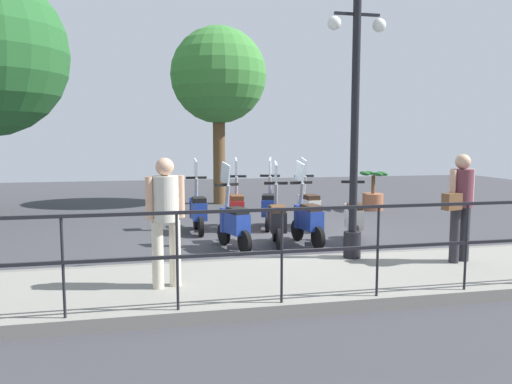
# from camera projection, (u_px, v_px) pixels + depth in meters

# --- Properties ---
(ground_plane) EXTENTS (28.00, 28.00, 0.00)m
(ground_plane) POSITION_uv_depth(u_px,v_px,m) (283.00, 237.00, 9.90)
(ground_plane) COLOR #38383D
(promenade_walkway) EXTENTS (2.20, 20.00, 0.15)m
(promenade_walkway) POSITION_uv_depth(u_px,v_px,m) (342.00, 277.00, 6.82)
(promenade_walkway) COLOR gray
(promenade_walkway) RESTS_ON ground_plane
(fence_railing) EXTENTS (0.04, 16.03, 1.07)m
(fence_railing) POSITION_uv_depth(u_px,v_px,m) (378.00, 233.00, 5.72)
(fence_railing) COLOR black
(fence_railing) RESTS_ON promenade_walkway
(lamp_post_near) EXTENTS (0.26, 0.90, 3.98)m
(lamp_post_near) POSITION_uv_depth(u_px,v_px,m) (354.00, 143.00, 7.45)
(lamp_post_near) COLOR black
(lamp_post_near) RESTS_ON promenade_walkway
(pedestrian_with_bag) EXTENTS (0.43, 0.62, 1.59)m
(pedestrian_with_bag) POSITION_uv_depth(u_px,v_px,m) (461.00, 200.00, 7.27)
(pedestrian_with_bag) COLOR #28282D
(pedestrian_with_bag) RESTS_ON promenade_walkway
(pedestrian_distant) EXTENTS (0.40, 0.47, 1.59)m
(pedestrian_distant) POSITION_uv_depth(u_px,v_px,m) (166.00, 212.00, 6.05)
(pedestrian_distant) COLOR beige
(pedestrian_distant) RESTS_ON promenade_walkway
(tree_distant) EXTENTS (2.79, 2.79, 5.18)m
(tree_distant) POSITION_uv_depth(u_px,v_px,m) (219.00, 76.00, 14.54)
(tree_distant) COLOR brown
(tree_distant) RESTS_ON ground_plane
(potted_palm) EXTENTS (1.06, 0.66, 1.05)m
(potted_palm) POSITION_uv_depth(u_px,v_px,m) (373.00, 194.00, 13.60)
(potted_palm) COLOR #9E5B3D
(potted_palm) RESTS_ON ground_plane
(scooter_near_0) EXTENTS (1.20, 0.54, 1.54)m
(scooter_near_0) POSITION_uv_depth(u_px,v_px,m) (354.00, 217.00, 9.36)
(scooter_near_0) COLOR black
(scooter_near_0) RESTS_ON ground_plane
(scooter_near_1) EXTENTS (1.23, 0.47, 1.54)m
(scooter_near_1) POSITION_uv_depth(u_px,v_px,m) (308.00, 219.00, 9.21)
(scooter_near_1) COLOR black
(scooter_near_1) RESTS_ON ground_plane
(scooter_near_2) EXTENTS (1.23, 0.46, 1.54)m
(scooter_near_2) POSITION_uv_depth(u_px,v_px,m) (277.00, 220.00, 9.09)
(scooter_near_2) COLOR black
(scooter_near_2) RESTS_ON ground_plane
(scooter_near_3) EXTENTS (1.20, 0.54, 1.54)m
(scooter_near_3) POSITION_uv_depth(u_px,v_px,m) (234.00, 222.00, 8.83)
(scooter_near_3) COLOR black
(scooter_near_3) RESTS_ON ground_plane
(scooter_far_0) EXTENTS (1.23, 0.44, 1.54)m
(scooter_far_0) POSITION_uv_depth(u_px,v_px,m) (308.00, 207.00, 10.79)
(scooter_far_0) COLOR black
(scooter_far_0) RESTS_ON ground_plane
(scooter_far_1) EXTENTS (1.20, 0.55, 1.54)m
(scooter_far_1) POSITION_uv_depth(u_px,v_px,m) (269.00, 206.00, 10.85)
(scooter_far_1) COLOR black
(scooter_far_1) RESTS_ON ground_plane
(scooter_far_2) EXTENTS (1.23, 0.44, 1.54)m
(scooter_far_2) POSITION_uv_depth(u_px,v_px,m) (237.00, 207.00, 10.69)
(scooter_far_2) COLOR black
(scooter_far_2) RESTS_ON ground_plane
(scooter_far_3) EXTENTS (1.23, 0.44, 1.54)m
(scooter_far_3) POSITION_uv_depth(u_px,v_px,m) (198.00, 210.00, 10.34)
(scooter_far_3) COLOR black
(scooter_far_3) RESTS_ON ground_plane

